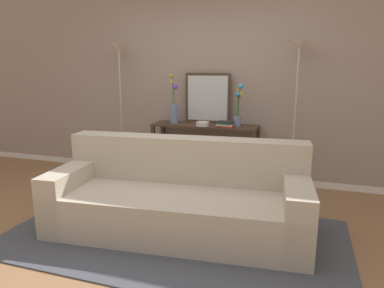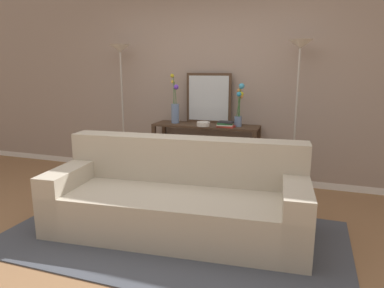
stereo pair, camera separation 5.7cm
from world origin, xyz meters
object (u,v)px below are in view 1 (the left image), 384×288
Objects in this scene: fruit_bowl at (203,124)px; book_row_under_console at (176,175)px; console_table at (205,142)px; wall_mirror at (208,98)px; floor_lamp_right at (297,75)px; vase_tall_flowers at (174,109)px; vase_short_flowers at (239,106)px; floor_lamp_left at (120,74)px; book_stack at (225,124)px; couch at (179,200)px.

fruit_bowl is 0.56× the size of book_row_under_console.
wall_mirror reaches higher than console_table.
floor_lamp_right reaches higher than wall_mirror.
console_table reaches higher than book_row_under_console.
vase_tall_flowers is 0.90m from vase_short_flowers.
floor_lamp_left is 8.07× the size of book_stack.
console_table is at bearing 179.44° from vase_short_flowers.
fruit_bowl is at bearing -178.50° from book_stack.
floor_lamp_right is 1.23m from wall_mirror.
console_table is 8.19× the size of fruit_bowl.
floor_lamp_right reaches higher than book_row_under_console.
floor_lamp_left is 10.77× the size of fruit_bowl.
vase_short_flowers is at bearing -0.28° from book_row_under_console.
vase_tall_flowers reaches higher than book_stack.
floor_lamp_right reaches higher than floor_lamp_left.
vase_short_flowers is (1.70, 0.03, -0.39)m from floor_lamp_left.
book_row_under_console is at bearing 179.72° from vase_short_flowers.
vase_tall_flowers is 0.77m from book_stack.
floor_lamp_left is 1.40m from fruit_bowl.
vase_tall_flowers is at bearing 112.56° from couch.
book_stack is at bearing -141.84° from vase_short_flowers.
fruit_bowl is (0.02, -0.30, -0.31)m from wall_mirror.
console_table is at bearing 96.54° from couch.
book_stack is (0.13, 1.35, 0.55)m from couch.
console_table is 4.56× the size of book_row_under_console.
floor_lamp_right is 6.02× the size of book_row_under_console.
couch is 1.46m from fruit_bowl.
floor_lamp_left is at bearing -178.32° from console_table.
floor_lamp_right is (2.40, 0.00, 0.00)m from floor_lamp_left.
floor_lamp_left is 1.29m from wall_mirror.
vase_tall_flowers reaches higher than book_row_under_console.
fruit_bowl is (1.25, -0.09, -0.63)m from floor_lamp_left.
vase_short_flowers is 0.30m from book_stack.
vase_short_flowers is (0.28, 1.47, 0.78)m from couch.
book_row_under_console is at bearing 112.12° from couch.
book_row_under_console is (-0.43, 0.00, -0.51)m from console_table.
vase_tall_flowers is at bearing 178.86° from floor_lamp_right.
vase_short_flowers reaches higher than book_row_under_console.
vase_tall_flowers is at bearing 171.08° from book_stack.
floor_lamp_left reaches higher than couch.
floor_lamp_left is 1.64m from book_row_under_console.
floor_lamp_left is 1.74m from vase_short_flowers.
couch is 1.75× the size of console_table.
fruit_bowl is (0.45, -0.12, -0.17)m from vase_tall_flowers.
vase_tall_flowers reaches higher than couch.
book_stack is (-0.15, -0.12, -0.23)m from vase_short_flowers.
floor_lamp_right is at bearing -9.85° from wall_mirror.
fruit_bowl is (-0.45, -0.12, -0.24)m from vase_short_flowers.
wall_mirror reaches higher than vase_short_flowers.
wall_mirror is 1.22× the size of vase_short_flowers.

